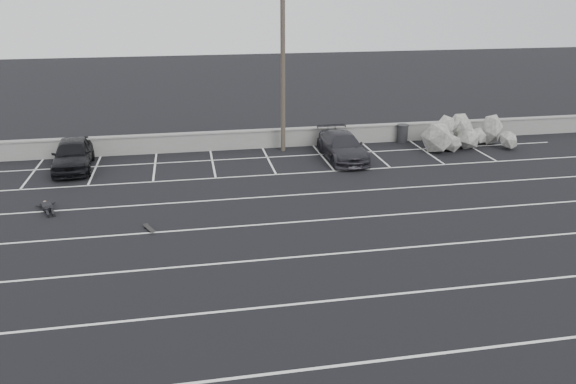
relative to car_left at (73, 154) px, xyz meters
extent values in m
plane|color=black|center=(9.03, -11.81, -0.78)|extent=(120.00, 120.00, 0.00)
cube|color=gray|center=(9.03, 2.19, -0.28)|extent=(50.00, 0.35, 1.00)
cube|color=gray|center=(9.03, 2.19, 0.24)|extent=(50.00, 0.45, 0.08)
cube|color=silver|center=(9.03, -17.81, -0.78)|extent=(36.00, 0.10, 0.01)
cube|color=silver|center=(9.03, -14.81, -0.78)|extent=(36.00, 0.10, 0.01)
cube|color=silver|center=(9.03, -11.81, -0.78)|extent=(36.00, 0.10, 0.01)
cube|color=silver|center=(9.03, -8.81, -0.78)|extent=(36.00, 0.10, 0.01)
cube|color=silver|center=(9.03, -5.81, -0.78)|extent=(36.00, 0.10, 0.01)
cube|color=silver|center=(9.03, -2.81, -0.78)|extent=(36.00, 0.10, 0.01)
cube|color=silver|center=(9.03, 0.19, -0.78)|extent=(36.00, 0.10, 0.01)
cube|color=silver|center=(-1.97, -0.31, -0.78)|extent=(0.10, 5.00, 0.01)
cube|color=silver|center=(1.03, -0.31, -0.78)|extent=(0.10, 5.00, 0.01)
cube|color=silver|center=(4.03, -0.31, -0.78)|extent=(0.10, 5.00, 0.01)
cube|color=silver|center=(7.03, -0.31, -0.78)|extent=(0.10, 5.00, 0.01)
cube|color=silver|center=(10.03, -0.31, -0.78)|extent=(0.10, 5.00, 0.01)
cube|color=silver|center=(13.03, -0.31, -0.78)|extent=(0.10, 5.00, 0.01)
cube|color=silver|center=(16.03, -0.31, -0.78)|extent=(0.10, 5.00, 0.01)
cube|color=silver|center=(19.03, -0.31, -0.78)|extent=(0.10, 5.00, 0.01)
cube|color=silver|center=(22.03, -0.31, -0.78)|extent=(0.10, 5.00, 0.01)
imported|color=black|center=(0.00, 0.00, 0.00)|extent=(2.16, 4.70, 1.56)
imported|color=#27262C|center=(13.98, -0.81, -0.08)|extent=(2.03, 4.85, 1.40)
cylinder|color=#4C4238|center=(11.13, 1.39, 4.10)|extent=(0.26, 0.26, 9.77)
cylinder|color=#272729|center=(18.44, 1.79, -0.27)|extent=(0.80, 0.80, 1.03)
cylinder|color=#272729|center=(18.44, 1.79, 0.27)|extent=(0.88, 0.88, 0.06)
cube|color=black|center=(4.12, -8.54, -0.70)|extent=(0.46, 0.74, 0.02)
cube|color=#272729|center=(4.02, -8.32, -0.74)|extent=(0.15, 0.10, 0.04)
cube|color=#272729|center=(4.22, -8.76, -0.74)|extent=(0.15, 0.10, 0.04)
cylinder|color=black|center=(3.94, -8.36, -0.76)|extent=(0.05, 0.06, 0.05)
cylinder|color=black|center=(4.10, -8.29, -0.76)|extent=(0.05, 0.06, 0.05)
cylinder|color=black|center=(4.14, -8.80, -0.76)|extent=(0.05, 0.06, 0.05)
cylinder|color=black|center=(4.30, -8.73, -0.76)|extent=(0.05, 0.06, 0.05)
camera|label=1|loc=(5.77, -28.96, 8.15)|focal=35.00mm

